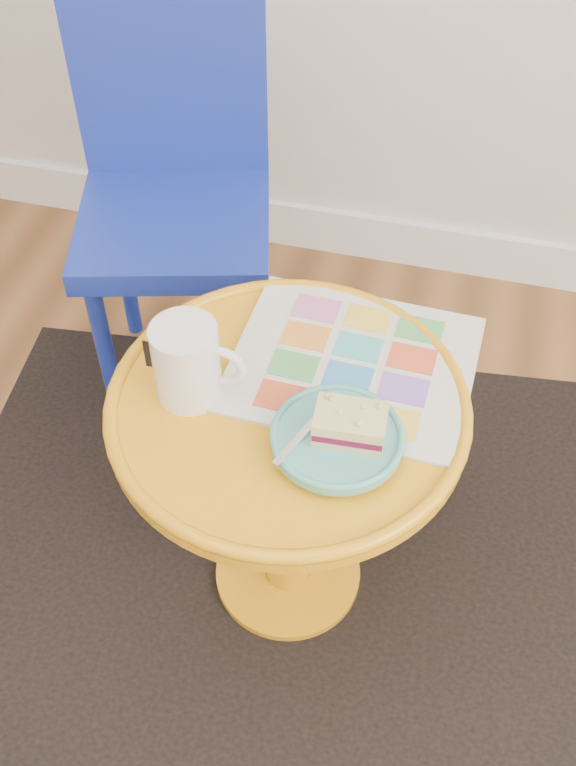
% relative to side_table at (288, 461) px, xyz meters
% --- Properties ---
extents(rug, '(1.41, 1.23, 0.01)m').
position_rel_side_table_xyz_m(rug, '(0.00, 0.00, -0.34)').
color(rug, black).
rests_on(rug, ground).
extents(side_table, '(0.51, 0.51, 0.48)m').
position_rel_side_table_xyz_m(side_table, '(0.00, 0.00, 0.00)').
color(side_table, orange).
rests_on(side_table, ground).
extents(chair, '(0.43, 0.43, 0.79)m').
position_rel_side_table_xyz_m(chair, '(-0.34, 0.49, 0.11)').
color(chair, '#182BA1').
rests_on(chair, ground).
extents(newspaper, '(0.35, 0.30, 0.01)m').
position_rel_side_table_xyz_m(newspaper, '(0.07, 0.09, 0.14)').
color(newspaper, silver).
rests_on(newspaper, side_table).
extents(mug, '(0.13, 0.09, 0.12)m').
position_rel_side_table_xyz_m(mug, '(-0.13, -0.01, 0.20)').
color(mug, white).
rests_on(mug, side_table).
extents(plate, '(0.18, 0.18, 0.02)m').
position_rel_side_table_xyz_m(plate, '(0.08, -0.06, 0.15)').
color(plate, '#51ACA6').
rests_on(plate, newspaper).
extents(cake_slice, '(0.10, 0.07, 0.04)m').
position_rel_side_table_xyz_m(cake_slice, '(0.10, -0.06, 0.18)').
color(cake_slice, '#D3BC8C').
rests_on(cake_slice, plate).
extents(fork, '(0.07, 0.14, 0.00)m').
position_rel_side_table_xyz_m(fork, '(0.04, -0.06, 0.16)').
color(fork, silver).
rests_on(fork, plate).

